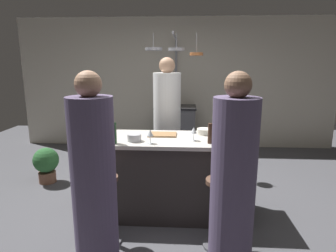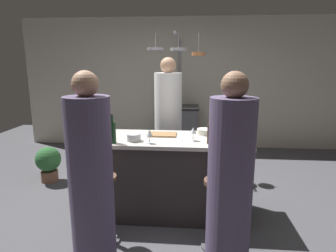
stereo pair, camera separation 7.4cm
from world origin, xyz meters
name	(u,v)px [view 2 (the right image)]	position (x,y,z in m)	size (l,w,h in m)	color
ground_plane	(167,212)	(0.00, 0.00, 0.00)	(9.00, 9.00, 0.00)	#4C4C51
back_wall	(179,84)	(0.00, 2.85, 1.30)	(6.40, 0.16, 2.60)	beige
kitchen_island	(167,175)	(0.00, 0.00, 0.45)	(1.80, 0.72, 0.90)	#332D2B
stove_range	(178,129)	(0.00, 2.45, 0.45)	(0.80, 0.64, 0.89)	#47474C
chef	(168,127)	(-0.06, 0.84, 0.83)	(0.38, 0.38, 1.79)	white
bar_stool_left	(104,206)	(-0.55, -0.62, 0.38)	(0.28, 0.28, 0.68)	#4C4C51
guest_left	(91,184)	(-0.51, -1.01, 0.77)	(0.35, 0.35, 1.66)	#594C6B
bar_stool_right	(217,211)	(0.52, -0.62, 0.38)	(0.28, 0.28, 0.68)	#4C4C51
guest_right	(230,187)	(0.58, -0.97, 0.77)	(0.35, 0.35, 1.66)	#594C6B
overhead_pot_rack	(176,65)	(-0.01, 1.87, 1.69)	(0.88, 1.47, 2.17)	gray
potted_plant	(48,162)	(-1.81, 0.75, 0.30)	(0.36, 0.36, 0.52)	brown
cutting_board	(162,134)	(-0.06, 0.11, 0.91)	(0.32, 0.22, 0.02)	#997047
pepper_mill	(209,134)	(0.46, -0.20, 1.01)	(0.05, 0.05, 0.21)	#382319
wine_bottle_red	(112,132)	(-0.54, -0.27, 1.02)	(0.07, 0.07, 0.30)	#143319
wine_bottle_green	(103,127)	(-0.71, -0.03, 1.02)	(0.07, 0.07, 0.30)	#193D23
wine_bottle_dark	(94,127)	(-0.78, -0.13, 1.03)	(0.07, 0.07, 0.33)	black
wine_glass_by_chef	(149,133)	(-0.16, -0.25, 1.01)	(0.07, 0.07, 0.15)	silver
wine_glass_near_left_guest	(193,131)	(0.29, -0.11, 1.01)	(0.07, 0.07, 0.15)	silver
mixing_bowl_ceramic	(204,132)	(0.42, 0.18, 0.93)	(0.17, 0.17, 0.07)	silver
mixing_bowl_steel	(134,137)	(-0.34, -0.17, 0.94)	(0.15, 0.15, 0.08)	#B7B7BC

